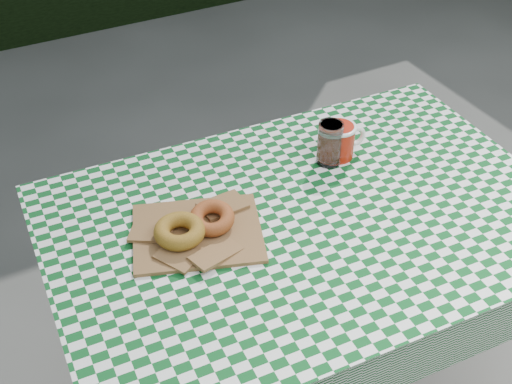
% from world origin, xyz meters
% --- Properties ---
extents(table, '(1.22, 0.84, 0.75)m').
position_xyz_m(table, '(-0.18, 0.05, 0.38)').
color(table, brown).
rests_on(table, ground).
extents(tablecloth, '(1.24, 0.86, 0.01)m').
position_xyz_m(tablecloth, '(-0.18, 0.05, 0.75)').
color(tablecloth, '#0B4B1C').
rests_on(tablecloth, table).
extents(paper_bag, '(0.35, 0.31, 0.02)m').
position_xyz_m(paper_bag, '(-0.43, 0.11, 0.76)').
color(paper_bag, brown).
rests_on(paper_bag, tablecloth).
extents(bagel_front, '(0.14, 0.14, 0.04)m').
position_xyz_m(bagel_front, '(-0.48, 0.10, 0.79)').
color(bagel_front, olive).
rests_on(bagel_front, paper_bag).
extents(bagel_back, '(0.14, 0.14, 0.03)m').
position_xyz_m(bagel_back, '(-0.39, 0.11, 0.79)').
color(bagel_back, '#9D4620').
rests_on(bagel_back, paper_bag).
extents(coffee_mug, '(0.17, 0.17, 0.09)m').
position_xyz_m(coffee_mug, '(0.01, 0.22, 0.80)').
color(coffee_mug, '#A51B0A').
rests_on(coffee_mug, tablecloth).
extents(drinking_glass, '(0.08, 0.08, 0.12)m').
position_xyz_m(drinking_glass, '(-0.02, 0.20, 0.81)').
color(drinking_glass, white).
rests_on(drinking_glass, tablecloth).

